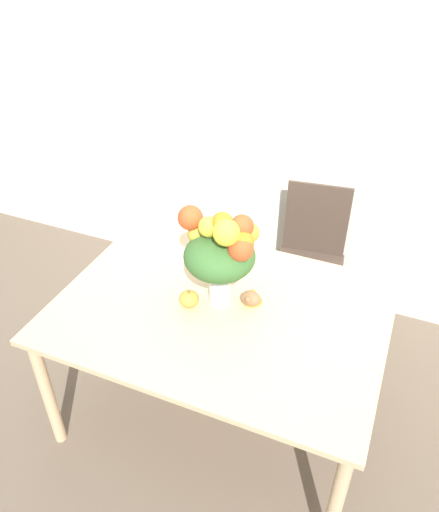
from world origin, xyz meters
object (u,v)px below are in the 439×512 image
Objects in this scene: flower_vase at (221,252)px; dining_chair_near_window at (310,258)px; turkey_figurine at (252,296)px; pumpkin at (189,299)px.

flower_vase is 1.11m from dining_chair_near_window.
pumpkin is at bearing -154.26° from turkey_figurine.
dining_chair_near_window is at bearing 83.27° from turkey_figurine.
flower_vase is at bearing -159.43° from turkey_figurine.
turkey_figurine is at bearing 25.74° from pumpkin.
turkey_figurine is 0.93m from dining_chair_near_window.
flower_vase is 3.83× the size of turkey_figurine.
flower_vase is 0.54× the size of dining_chair_near_window.
dining_chair_near_window is (0.24, 0.92, -0.58)m from flower_vase.
flower_vase is at bearing 30.66° from pumpkin.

